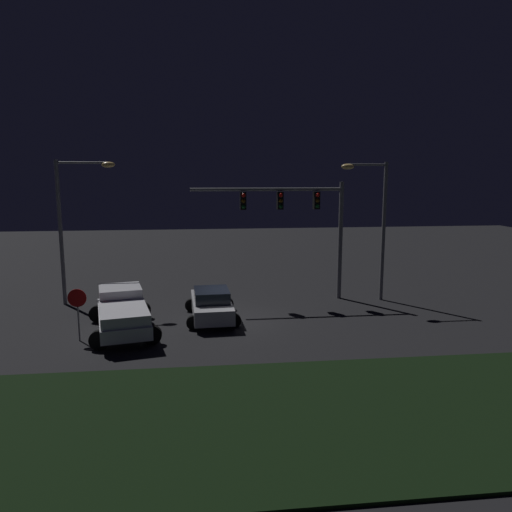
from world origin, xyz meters
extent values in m
plane|color=black|center=(0.00, 0.00, 0.00)|extent=(80.00, 80.00, 0.00)
cube|color=black|center=(0.00, -9.76, 0.05)|extent=(27.68, 7.77, 0.10)
cube|color=silver|center=(-4.72, -1.36, 0.68)|extent=(3.09, 5.70, 0.55)
cube|color=silver|center=(-4.97, -0.20, 1.38)|extent=(2.20, 2.24, 0.85)
cube|color=black|center=(-4.97, -0.20, 1.50)|extent=(2.04, 1.85, 0.51)
cube|color=silver|center=(-4.49, -2.42, 1.18)|extent=(2.51, 3.36, 0.45)
cylinder|color=black|center=(-6.13, 0.32, 0.40)|extent=(0.80, 0.22, 0.80)
cylinder|color=black|center=(-4.12, 0.75, 0.40)|extent=(0.80, 0.22, 0.80)
cylinder|color=black|center=(-5.32, -3.48, 0.40)|extent=(0.80, 0.22, 0.80)
cylinder|color=black|center=(-3.31, -3.05, 0.40)|extent=(0.80, 0.22, 0.80)
cube|color=#B7B7BC|center=(-0.79, 0.24, 0.61)|extent=(2.01, 4.48, 0.70)
cube|color=black|center=(-0.78, -0.01, 1.23)|extent=(1.69, 2.07, 0.55)
cylinder|color=black|center=(-1.78, 1.69, 0.32)|extent=(0.64, 0.22, 0.64)
cylinder|color=black|center=(0.05, 1.77, 0.32)|extent=(0.64, 0.22, 0.64)
cylinder|color=black|center=(-1.64, -1.30, 0.32)|extent=(0.64, 0.22, 0.64)
cylinder|color=black|center=(0.20, -1.21, 0.32)|extent=(0.64, 0.22, 0.64)
cylinder|color=slate|center=(6.44, 3.45, 3.25)|extent=(0.24, 0.24, 6.50)
cylinder|color=slate|center=(2.34, 3.45, 6.10)|extent=(8.20, 0.18, 0.18)
cube|color=black|center=(5.04, 3.45, 5.50)|extent=(0.32, 0.44, 0.95)
sphere|color=red|center=(5.04, 3.22, 5.80)|extent=(0.22, 0.22, 0.22)
sphere|color=#59380A|center=(5.04, 3.22, 5.50)|extent=(0.22, 0.22, 0.22)
sphere|color=#0C4719|center=(5.04, 3.22, 5.20)|extent=(0.22, 0.22, 0.22)
cube|color=black|center=(3.04, 3.45, 5.50)|extent=(0.32, 0.44, 0.95)
sphere|color=red|center=(3.04, 3.22, 5.80)|extent=(0.22, 0.22, 0.22)
sphere|color=#59380A|center=(3.04, 3.22, 5.50)|extent=(0.22, 0.22, 0.22)
sphere|color=#0C4719|center=(3.04, 3.22, 5.20)|extent=(0.22, 0.22, 0.22)
cube|color=black|center=(1.04, 3.45, 5.50)|extent=(0.32, 0.44, 0.95)
sphere|color=red|center=(1.04, 3.22, 5.80)|extent=(0.22, 0.22, 0.22)
sphere|color=#59380A|center=(1.04, 3.22, 5.50)|extent=(0.22, 0.22, 0.22)
sphere|color=#0C4719|center=(1.04, 3.22, 5.20)|extent=(0.22, 0.22, 0.22)
cylinder|color=slate|center=(-8.54, 3.85, 3.82)|extent=(0.20, 0.20, 7.64)
cylinder|color=slate|center=(-7.24, 3.85, 7.49)|extent=(2.60, 0.12, 0.12)
ellipsoid|color=#F9CC72|center=(-5.94, 3.85, 7.39)|extent=(0.70, 0.44, 0.30)
cylinder|color=slate|center=(8.67, 2.84, 3.77)|extent=(0.20, 0.20, 7.55)
cylinder|color=slate|center=(7.61, 2.84, 7.40)|extent=(2.12, 0.12, 0.12)
ellipsoid|color=#F9CC72|center=(6.55, 2.84, 7.30)|extent=(0.70, 0.44, 0.30)
cylinder|color=slate|center=(-6.36, -2.29, 1.10)|extent=(0.07, 0.07, 2.20)
cylinder|color=#B20C0F|center=(-6.36, -2.32, 1.85)|extent=(0.76, 0.03, 0.76)
camera|label=1|loc=(-1.28, -22.43, 6.84)|focal=34.03mm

